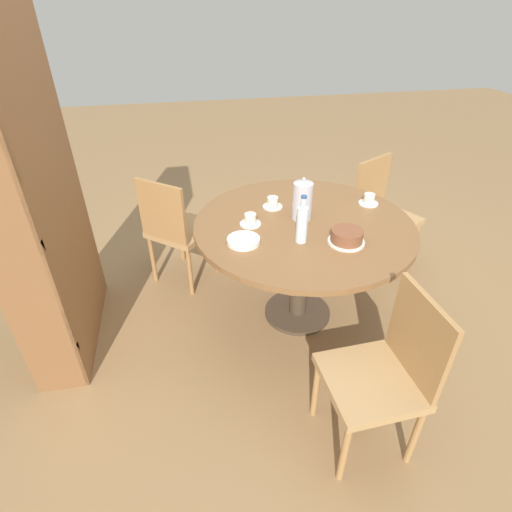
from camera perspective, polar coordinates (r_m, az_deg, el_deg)
ground_plane at (r=2.95m, az=5.90°, el=-8.14°), size 14.00×14.00×0.00m
dining_table at (r=2.57m, az=6.70°, el=2.48°), size 1.38×1.38×0.75m
chair_a at (r=3.38m, az=17.53°, el=6.05°), size 0.57×0.57×0.89m
chair_b at (r=3.05m, az=-11.27°, el=3.95°), size 0.59×0.59×0.89m
chair_c at (r=2.02m, az=17.78°, el=-15.52°), size 0.43×0.43×0.89m
bookshelf at (r=2.52m, az=-28.73°, el=7.20°), size 0.97×0.28×1.99m
coffee_pot at (r=2.51m, az=6.72°, el=7.98°), size 0.12×0.12×0.27m
water_bottle at (r=2.26m, az=6.59°, el=4.65°), size 0.06×0.06×0.29m
cake_main at (r=2.32m, az=12.84°, el=2.69°), size 0.21×0.21×0.08m
cup_a at (r=2.46m, az=-0.81°, el=5.13°), size 0.13×0.13×0.07m
cup_b at (r=2.67m, az=2.39°, el=7.56°), size 0.13×0.13×0.07m
cup_c at (r=2.82m, az=15.83°, el=7.72°), size 0.13×0.13×0.07m
plate_stack at (r=2.28m, az=-1.79°, el=2.20°), size 0.19×0.19×0.03m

